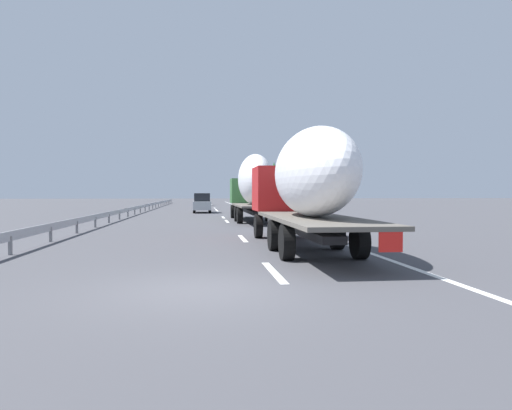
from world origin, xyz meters
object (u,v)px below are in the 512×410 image
at_px(truck_trailing, 305,182).
at_px(car_blue_sedan, 202,199).
at_px(car_silver_hatch, 202,203).
at_px(road_sign, 266,189).
at_px(truck_lead, 253,185).

relative_size(truck_trailing, car_blue_sedan, 2.86).
xyz_separation_m(truck_trailing, car_blue_sedan, (62.57, 3.38, -1.38)).
bearing_deg(car_silver_hatch, truck_trailing, -173.80).
bearing_deg(road_sign, truck_lead, 169.18).
relative_size(truck_lead, car_silver_hatch, 2.62).
relative_size(car_silver_hatch, road_sign, 1.37).
bearing_deg(car_silver_hatch, road_sign, -82.71).
xyz_separation_m(truck_lead, car_silver_hatch, (15.38, 3.48, -1.58)).
bearing_deg(truck_trailing, truck_lead, 0.00).
xyz_separation_m(truck_lead, truck_trailing, (-16.65, -0.00, -0.21)).
height_order(truck_trailing, road_sign, truck_trailing).
bearing_deg(car_blue_sedan, truck_trailing, -176.91).
height_order(car_silver_hatch, car_blue_sedan, car_blue_sedan).
distance_m(truck_lead, car_blue_sedan, 46.07).
xyz_separation_m(car_silver_hatch, road_sign, (0.84, -6.58, 1.40)).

